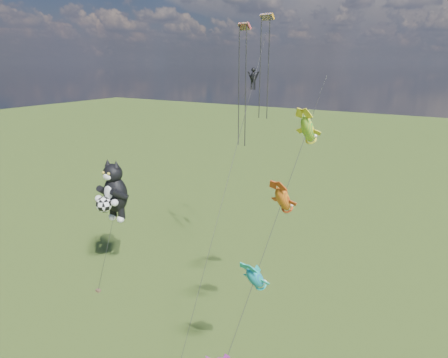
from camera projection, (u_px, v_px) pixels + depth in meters
The scene contains 4 objects.
ground at pixel (67, 327), 29.61m from camera, with size 300.00×300.00×0.00m, color #243E0F.
cat_kite_rig at pixel (113, 191), 33.81m from camera, with size 2.67×4.15×11.83m.
fish_windsock_rig at pixel (269, 238), 20.55m from camera, with size 1.58×15.93×19.31m.
parafoil_rig at pixel (252, 76), 29.10m from camera, with size 3.11×17.33×23.79m.
Camera 1 is at (23.36, -14.94, 20.05)m, focal length 30.00 mm.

